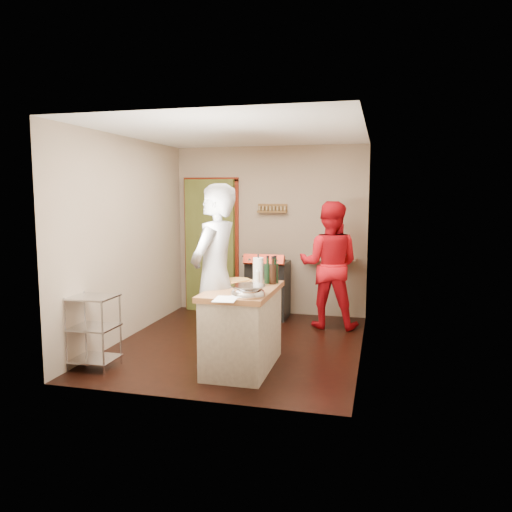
{
  "coord_description": "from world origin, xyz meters",
  "views": [
    {
      "loc": [
        1.7,
        -5.83,
        1.87
      ],
      "look_at": [
        0.22,
        0.0,
        1.12
      ],
      "focal_mm": 35.0,
      "sensor_mm": 36.0,
      "label": 1
    }
  ],
  "objects_px": {
    "wire_shelving": "(93,328)",
    "person_red": "(329,265)",
    "island": "(243,326)",
    "person_stripe": "(215,276)",
    "stove": "(268,288)"
  },
  "relations": [
    {
      "from": "island",
      "to": "stove",
      "type": "bearing_deg",
      "value": 96.0
    },
    {
      "from": "stove",
      "to": "person_red",
      "type": "distance_m",
      "value": 1.09
    },
    {
      "from": "wire_shelving",
      "to": "person_red",
      "type": "height_order",
      "value": "person_red"
    },
    {
      "from": "wire_shelving",
      "to": "island",
      "type": "distance_m",
      "value": 1.61
    },
    {
      "from": "stove",
      "to": "island",
      "type": "bearing_deg",
      "value": -84.0
    },
    {
      "from": "wire_shelving",
      "to": "person_stripe",
      "type": "xyz_separation_m",
      "value": [
        1.25,
        0.39,
        0.55
      ]
    },
    {
      "from": "wire_shelving",
      "to": "stove",
      "type": "bearing_deg",
      "value": 63.15
    },
    {
      "from": "person_stripe",
      "to": "stove",
      "type": "bearing_deg",
      "value": -172.46
    },
    {
      "from": "stove",
      "to": "person_red",
      "type": "xyz_separation_m",
      "value": [
        0.95,
        -0.31,
        0.44
      ]
    },
    {
      "from": "stove",
      "to": "wire_shelving",
      "type": "height_order",
      "value": "stove"
    },
    {
      "from": "island",
      "to": "person_stripe",
      "type": "height_order",
      "value": "person_stripe"
    },
    {
      "from": "island",
      "to": "person_stripe",
      "type": "xyz_separation_m",
      "value": [
        -0.31,
        -0.01,
        0.53
      ]
    },
    {
      "from": "wire_shelving",
      "to": "person_stripe",
      "type": "height_order",
      "value": "person_stripe"
    },
    {
      "from": "wire_shelving",
      "to": "person_stripe",
      "type": "bearing_deg",
      "value": 17.25
    },
    {
      "from": "person_stripe",
      "to": "wire_shelving",
      "type": "bearing_deg",
      "value": -63.18
    }
  ]
}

